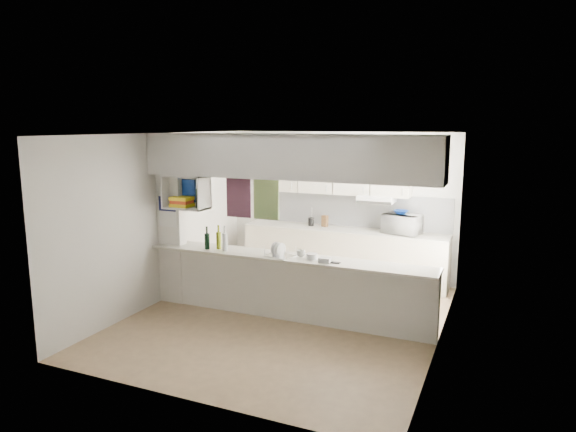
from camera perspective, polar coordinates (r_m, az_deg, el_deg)
The scene contains 16 objects.
floor at distance 7.46m, azimuth -0.26°, elevation -11.30°, with size 4.80×4.80×0.00m, color #917354.
ceiling at distance 6.94m, azimuth -0.28°, elevation 9.11°, with size 4.80×4.80×0.00m, color white.
wall_back at distance 9.30m, azimuth 5.65°, elevation 1.28°, with size 4.20×4.20×0.00m, color silver.
wall_left at distance 8.14m, azimuth -13.95°, elevation -0.24°, with size 4.80×4.80×0.00m, color silver.
wall_right at distance 6.55m, azimuth 16.83°, elevation -2.86°, with size 4.80×4.80×0.00m, color silver.
servery_partition at distance 7.09m, azimuth -1.56°, elevation 1.49°, with size 4.20×0.50×2.60m.
cubby_shelf at distance 7.72m, azimuth -11.20°, elevation 2.39°, with size 0.65×0.35×0.50m.
kitchen_run at distance 9.09m, azimuth 6.06°, elevation -1.98°, with size 3.60×0.63×2.24m.
microwave at distance 8.78m, azimuth 12.59°, elevation -0.87°, with size 0.59×0.40×0.33m, color white.
bowl at distance 8.79m, azimuth 12.44°, elevation 0.43°, with size 0.24×0.24×0.06m, color navy.
dish_rack at distance 7.12m, azimuth -0.90°, elevation -3.88°, with size 0.43×0.37×0.20m.
cup at distance 7.05m, azimuth 1.44°, elevation -4.18°, with size 0.12×0.12×0.09m, color white.
wine_bottles at distance 7.56m, azimuth -7.87°, elevation -2.73°, with size 0.37×0.15×0.37m.
plastic_tubs at distance 6.93m, azimuth 3.28°, elevation -4.67°, with size 0.50×0.23×0.08m.
utensil_jar at distance 9.26m, azimuth 2.57°, elevation -0.65°, with size 0.10×0.10×0.14m, color black.
knife_block at distance 9.20m, azimuth 4.12°, elevation -0.56°, with size 0.10×0.08×0.20m, color #55371D.
Camera 1 is at (2.78, -6.36, 2.73)m, focal length 32.00 mm.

